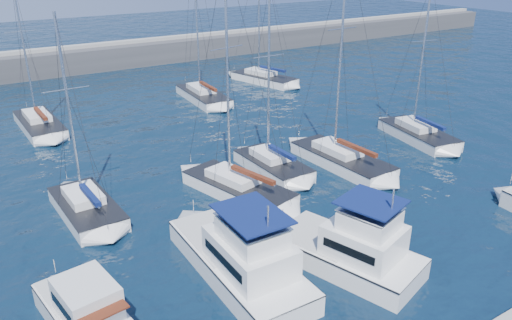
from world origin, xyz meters
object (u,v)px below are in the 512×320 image
sailboat_mid_a (87,208)px  sailboat_mid_d (341,159)px  motor_yacht_stbd_inner (353,250)px  motor_yacht_port_outer (86,313)px  sailboat_back_b (203,95)px  motor_yacht_port_inner (243,260)px  sailboat_mid_c (273,165)px  sailboat_back_a (39,124)px  sailboat_mid_b (238,187)px  sailboat_back_c (264,78)px  sailboat_mid_e (418,134)px

sailboat_mid_a → sailboat_mid_d: bearing=-10.6°
motor_yacht_stbd_inner → sailboat_mid_d: 13.74m
motor_yacht_port_outer → sailboat_back_b: (20.72, 29.87, -0.39)m
motor_yacht_port_inner → sailboat_mid_c: sailboat_mid_c is taller
motor_yacht_stbd_inner → sailboat_back_a: sailboat_back_a is taller
motor_yacht_port_outer → sailboat_mid_b: 14.68m
sailboat_mid_a → sailboat_back_c: sailboat_back_c is taller
sailboat_back_b → sailboat_back_c: (10.05, 3.05, -0.02)m
motor_yacht_port_outer → motor_yacht_stbd_inner: motor_yacht_stbd_inner is taller
motor_yacht_port_inner → sailboat_back_c: (22.97, 33.35, -0.60)m
motor_yacht_port_outer → motor_yacht_port_inner: (7.80, -0.43, 0.19)m
sailboat_mid_b → sailboat_mid_d: (9.39, 0.04, 0.00)m
motor_yacht_stbd_inner → sailboat_back_c: size_ratio=0.51×
sailboat_mid_d → sailboat_back_c: size_ratio=1.01×
sailboat_back_a → sailboat_back_c: (27.37, 3.60, 0.03)m
motor_yacht_port_inner → sailboat_mid_a: sailboat_mid_a is taller
sailboat_mid_e → sailboat_back_a: size_ratio=0.96×
sailboat_mid_b → sailboat_back_c: size_ratio=0.97×
motor_yacht_stbd_inner → sailboat_mid_e: (18.15, 11.39, -0.62)m
sailboat_back_b → motor_yacht_port_outer: bearing=-121.4°
sailboat_mid_c → sailboat_back_a: sailboat_back_a is taller
motor_yacht_port_inner → sailboat_back_b: (12.92, 30.30, -0.58)m
sailboat_mid_c → sailboat_mid_e: bearing=-5.7°
sailboat_back_a → sailboat_mid_d: bearing=-51.4°
motor_yacht_port_outer → sailboat_back_b: size_ratio=0.34×
sailboat_back_a → sailboat_back_b: 17.33m
sailboat_mid_a → motor_yacht_port_inner: bearing=-68.2°
sailboat_mid_d → sailboat_back_c: 26.57m
motor_yacht_stbd_inner → sailboat_back_a: (-9.75, 32.08, -0.62)m
sailboat_mid_d → sailboat_mid_e: (9.53, 0.71, -0.02)m
motor_yacht_port_inner → sailboat_mid_b: sailboat_mid_b is taller
motor_yacht_port_inner → sailboat_back_c: bearing=56.3°
motor_yacht_port_inner → sailboat_mid_e: size_ratio=0.73×
motor_yacht_port_inner → sailboat_back_a: (-4.41, 29.75, -0.62)m
sailboat_mid_e → sailboat_back_a: bearing=153.0°
sailboat_mid_b → sailboat_mid_c: sailboat_mid_b is taller
motor_yacht_stbd_inner → sailboat_mid_a: (-10.36, 13.28, -0.62)m
sailboat_mid_c → sailboat_back_b: (4.15, 20.02, 0.03)m
motor_yacht_stbd_inner → sailboat_mid_d: (8.61, 10.69, -0.60)m
motor_yacht_port_inner → sailboat_back_b: sailboat_back_b is taller
sailboat_back_b → sailboat_mid_c: bearing=-98.3°
motor_yacht_port_outer → motor_yacht_stbd_inner: (13.14, -2.76, 0.19)m
sailboat_mid_d → sailboat_back_b: bearing=89.8°
sailboat_mid_e → sailboat_back_b: 23.72m
sailboat_back_c → sailboat_mid_e: bearing=-104.1°
motor_yacht_port_inner → sailboat_mid_e: bearing=21.9°
sailboat_back_a → sailboat_back_c: bearing=5.5°
sailboat_mid_e → sailboat_back_c: (-0.52, 24.29, 0.02)m
motor_yacht_stbd_inner → sailboat_mid_e: sailboat_mid_e is taller
sailboat_mid_b → motor_yacht_port_outer: bearing=-161.8°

